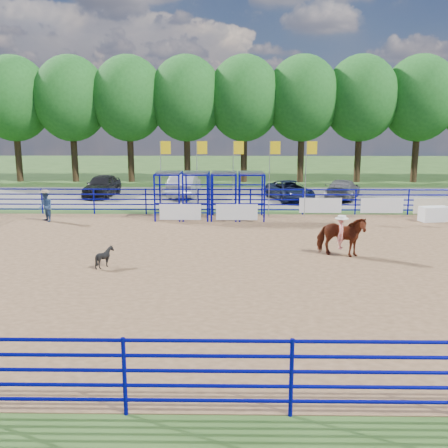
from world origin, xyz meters
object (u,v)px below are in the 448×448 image
(horse_and_rider, at_px, (341,235))
(car_c, at_px, (290,191))
(calf, at_px, (105,257))
(spectator_cowboy, at_px, (46,206))
(announcer_table, at_px, (434,214))
(car_a, at_px, (102,185))
(car_d, at_px, (343,189))
(car_b, at_px, (184,185))

(horse_and_rider, distance_m, car_c, 14.33)
(calf, relative_size, spectator_cowboy, 0.46)
(announcer_table, xyz_separation_m, car_a, (-20.04, 8.80, 0.38))
(calf, xyz_separation_m, car_a, (-4.59, 17.61, 0.39))
(spectator_cowboy, relative_size, car_a, 0.37)
(calf, xyz_separation_m, car_d, (12.28, 16.66, 0.28))
(horse_and_rider, xyz_separation_m, car_d, (3.34, 15.02, -0.21))
(car_a, height_order, car_d, car_a)
(spectator_cowboy, height_order, car_b, spectator_cowboy)
(car_a, bearing_deg, car_b, 3.19)
(announcer_table, height_order, calf, announcer_table)
(horse_and_rider, xyz_separation_m, spectator_cowboy, (-14.16, 6.74, -0.03))
(car_b, xyz_separation_m, car_d, (11.00, -0.96, -0.15))
(horse_and_rider, relative_size, car_c, 0.48)
(car_c, relative_size, car_d, 1.02)
(horse_and_rider, height_order, car_c, horse_and_rider)
(calf, bearing_deg, car_d, -49.65)
(spectator_cowboy, height_order, car_d, spectator_cowboy)
(announcer_table, xyz_separation_m, spectator_cowboy, (-20.67, -0.42, 0.45))
(calf, bearing_deg, horse_and_rider, -92.82)
(spectator_cowboy, relative_size, car_d, 0.36)
(car_d, bearing_deg, car_a, 18.15)
(spectator_cowboy, bearing_deg, car_d, 25.30)
(car_b, distance_m, car_c, 7.48)
(car_b, bearing_deg, horse_and_rider, 119.22)
(announcer_table, relative_size, horse_and_rider, 0.66)
(spectator_cowboy, distance_m, car_a, 9.25)
(horse_and_rider, distance_m, car_d, 15.39)
(car_c, height_order, car_d, car_d)
(car_d, bearing_deg, spectator_cowboy, 46.67)
(announcer_table, distance_m, car_b, 16.69)
(calf, xyz_separation_m, car_b, (1.28, 17.62, 0.42))
(calf, bearing_deg, car_b, -17.41)
(car_d, bearing_deg, calf, 74.97)
(car_a, relative_size, car_b, 0.93)
(announcer_table, xyz_separation_m, car_c, (-6.88, 7.16, 0.25))
(car_c, bearing_deg, announcer_table, -60.61)
(spectator_cowboy, distance_m, car_b, 11.30)
(car_c, bearing_deg, car_a, 158.38)
(announcer_table, height_order, car_c, car_c)
(horse_and_rider, xyz_separation_m, calf, (-8.94, -1.64, -0.49))
(calf, distance_m, car_c, 18.12)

